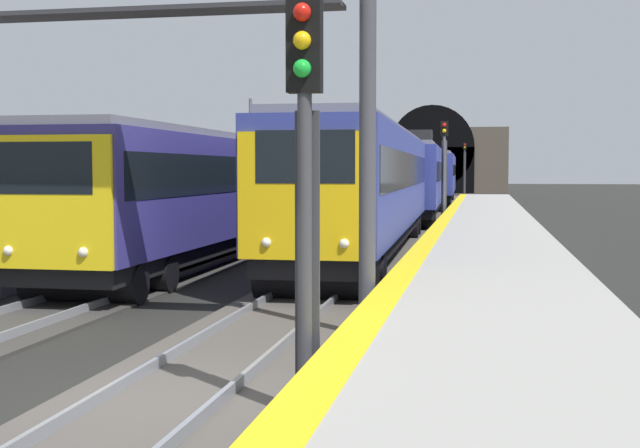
{
  "coord_description": "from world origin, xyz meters",
  "views": [
    {
      "loc": [
        -9.25,
        -3.73,
        2.84
      ],
      "look_at": [
        14.9,
        0.99,
        1.23
      ],
      "focal_mm": 46.77,
      "sensor_mm": 36.0,
      "label": 1
    }
  ],
  "objects": [
    {
      "name": "ground_plane",
      "position": [
        0.0,
        0.0,
        0.0
      ],
      "size": [
        320.0,
        320.0,
        0.0
      ],
      "primitive_type": "plane",
      "color": "black"
    },
    {
      "name": "platform_right",
      "position": [
        0.0,
        -3.88,
        0.47
      ],
      "size": [
        112.0,
        3.67,
        0.94
      ],
      "primitive_type": "cube",
      "color": "#9E9B93",
      "rests_on": "ground_plane"
    },
    {
      "name": "platform_right_edge_strip",
      "position": [
        0.0,
        -2.3,
        0.94
      ],
      "size": [
        112.0,
        0.5,
        0.01
      ],
      "primitive_type": "cube",
      "color": "yellow",
      "rests_on": "platform_right"
    },
    {
      "name": "track_main_line",
      "position": [
        0.0,
        0.0,
        0.04
      ],
      "size": [
        160.0,
        2.77,
        0.21
      ],
      "color": "#4C4742",
      "rests_on": "ground_plane"
    },
    {
      "name": "train_main_approaching",
      "position": [
        38.44,
        -0.0,
        2.38
      ],
      "size": [
        63.45,
        3.38,
        5.08
      ],
      "rotation": [
        0.0,
        0.0,
        3.16
      ],
      "color": "navy",
      "rests_on": "ground_plane"
    },
    {
      "name": "train_adjacent_platform",
      "position": [
        34.2,
        4.6,
        2.25
      ],
      "size": [
        57.75,
        2.98,
        4.81
      ],
      "rotation": [
        0.0,
        0.0,
        3.15
      ],
      "color": "navy",
      "rests_on": "ground_plane"
    },
    {
      "name": "railway_signal_near",
      "position": [
        -0.26,
        -1.8,
        2.88
      ],
      "size": [
        0.39,
        0.38,
        4.73
      ],
      "rotation": [
        0.0,
        0.0,
        3.14
      ],
      "color": "#38383D",
      "rests_on": "ground_plane"
    },
    {
      "name": "railway_signal_mid",
      "position": [
        33.47,
        -1.8,
        3.09
      ],
      "size": [
        0.39,
        0.38,
        5.28
      ],
      "rotation": [
        0.0,
        0.0,
        3.14
      ],
      "color": "#4C4C54",
      "rests_on": "ground_plane"
    },
    {
      "name": "railway_signal_far",
      "position": [
        82.1,
        -1.8,
        3.32
      ],
      "size": [
        0.39,
        0.38,
        5.71
      ],
      "rotation": [
        0.0,
        0.0,
        3.14
      ],
      "color": "#38383D",
      "rests_on": "ground_plane"
    },
    {
      "name": "overhead_signal_gantry",
      "position": [
        4.46,
        2.3,
        4.85
      ],
      "size": [
        0.7,
        8.58,
        6.35
      ],
      "color": "#3F3F47",
      "rests_on": "ground_plane"
    },
    {
      "name": "tunnel_portal",
      "position": [
        92.85,
        2.3,
        3.97
      ],
      "size": [
        2.61,
        18.04,
        10.57
      ],
      "color": "#51473D",
      "rests_on": "ground_plane"
    },
    {
      "name": "catenary_mast_near",
      "position": [
        41.86,
        10.67,
        3.78
      ],
      "size": [
        0.22,
        2.5,
        7.31
      ],
      "color": "#595B60",
      "rests_on": "ground_plane"
    }
  ]
}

